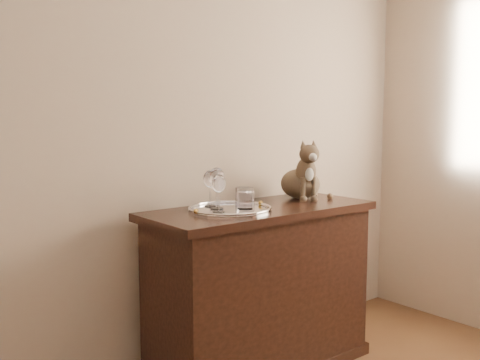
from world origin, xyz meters
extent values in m
cube|color=tan|center=(0.00, 2.25, 1.35)|extent=(4.00, 0.10, 2.70)
cylinder|color=white|center=(0.41, 1.95, 0.85)|extent=(0.40, 0.40, 0.01)
cylinder|color=silver|center=(0.49, 1.92, 0.90)|extent=(0.08, 0.08, 0.09)
cylinder|color=white|center=(0.42, 1.84, 0.90)|extent=(0.08, 0.08, 0.09)
cylinder|color=white|center=(0.50, 1.95, 0.91)|extent=(0.09, 0.09, 0.10)
camera|label=1|loc=(-1.13, -0.05, 1.29)|focal=40.00mm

